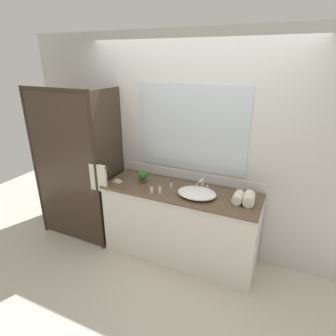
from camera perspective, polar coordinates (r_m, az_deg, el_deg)
The scene contains 13 objects.
ground_plane at distance 3.67m, azimuth 2.23°, elevation -17.32°, with size 8.00×8.00×0.00m, color beige.
wall_back_with_mirror at distance 3.34m, azimuth 4.82°, elevation 4.05°, with size 4.40×0.06×2.60m.
vanity_cabinet at distance 3.42m, azimuth 2.40°, elevation -11.32°, with size 1.80×0.58×0.90m.
shower_enclosure at distance 3.64m, azimuth -17.60°, elevation -0.07°, with size 1.20×0.59×2.00m.
sink_basin at distance 3.06m, azimuth 5.89°, elevation -5.09°, with size 0.43×0.33×0.07m, color white.
faucet at distance 3.21m, azimuth 6.94°, elevation -3.61°, with size 0.17×0.14×0.15m.
potted_plant at distance 3.38m, azimuth -5.16°, elevation -1.56°, with size 0.12×0.12×0.15m.
soap_dish at distance 3.45m, azimuth -10.24°, elevation -2.58°, with size 0.10×0.07×0.04m.
amenity_bottle_lotion at distance 3.12m, azimuth -3.32°, elevation -4.46°, with size 0.03×0.03×0.08m.
amenity_bottle_body_wash at distance 3.23m, azimuth 0.67°, elevation -3.36°, with size 0.03×0.03×0.09m.
amenity_bottle_conditioner at distance 3.10m, azimuth -1.68°, elevation -4.48°, with size 0.03×0.03×0.09m.
rolled_towel_near_edge at distance 3.00m, azimuth 16.14°, elevation -6.04°, with size 0.12×0.12×0.20m, color silver.
rolled_towel_middle at distance 3.01m, azimuth 14.06°, elevation -5.83°, with size 0.10×0.10×0.19m, color silver.
Camera 1 is at (1.07, -2.66, 2.30)m, focal length 29.97 mm.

